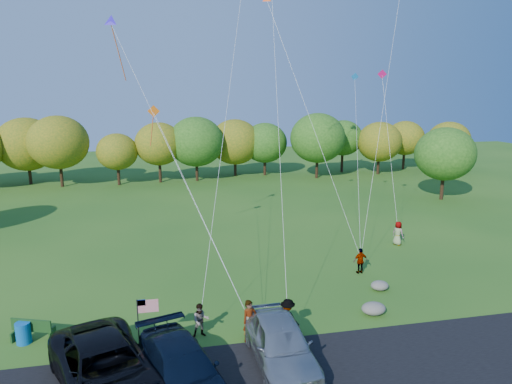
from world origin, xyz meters
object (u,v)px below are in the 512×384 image
at_px(flyer_e, 398,233).
at_px(park_bench, 32,329).
at_px(flyer_b, 201,320).
at_px(trash_barrel, 23,333).
at_px(flyer_c, 288,318).
at_px(minivan_dark, 106,369).
at_px(minivan_navy, 183,370).
at_px(minivan_silver, 281,343).
at_px(flyer_a, 250,321).
at_px(flyer_d, 361,261).

bearing_deg(flyer_e, park_bench, 83.01).
bearing_deg(flyer_b, trash_barrel, 169.53).
height_order(flyer_b, flyer_c, flyer_c).
relative_size(minivan_dark, minivan_navy, 1.16).
xyz_separation_m(flyer_b, park_bench, (-7.45, 1.22, -0.22)).
xyz_separation_m(minivan_silver, park_bench, (-10.42, 4.18, -0.45)).
distance_m(flyer_a, flyer_d, 10.28).
bearing_deg(minivan_navy, minivan_silver, -3.34).
relative_size(flyer_e, park_bench, 0.95).
bearing_deg(trash_barrel, flyer_d, 13.58).
relative_size(minivan_navy, flyer_c, 3.25).
xyz_separation_m(minivan_dark, park_bench, (-3.68, 4.58, -0.45)).
relative_size(minivan_navy, park_bench, 3.22).
height_order(minivan_navy, minivan_silver, minivan_silver).
distance_m(minivan_dark, minivan_navy, 2.80).
distance_m(flyer_b, flyer_c, 3.95).
distance_m(flyer_b, trash_barrel, 7.85).
distance_m(minivan_silver, park_bench, 11.23).
xyz_separation_m(flyer_b, flyer_d, (10.26, 5.40, 0.02)).
distance_m(flyer_b, park_bench, 7.55).
relative_size(flyer_e, trash_barrel, 1.80).
bearing_deg(trash_barrel, minivan_silver, -20.47).
xyz_separation_m(minivan_silver, flyer_c, (0.89, 2.11, -0.10)).
bearing_deg(flyer_a, park_bench, 145.04).
xyz_separation_m(flyer_d, trash_barrel, (-18.03, -4.36, -0.32)).
distance_m(minivan_dark, flyer_e, 23.08).
relative_size(flyer_a, park_bench, 1.05).
bearing_deg(trash_barrel, minivan_dark, -47.77).
bearing_deg(flyer_a, trash_barrel, 146.36).
xyz_separation_m(minivan_dark, flyer_e, (18.95, 13.18, -0.14)).
distance_m(flyer_a, flyer_b, 2.27).
relative_size(minivan_silver, trash_barrel, 5.75).
relative_size(minivan_dark, trash_barrel, 7.06).
xyz_separation_m(minivan_silver, trash_barrel, (-10.74, 4.01, -0.53)).
relative_size(minivan_navy, minivan_silver, 1.06).
bearing_deg(minivan_dark, flyer_b, 21.53).
relative_size(minivan_dark, minivan_silver, 1.23).
xyz_separation_m(flyer_e, trash_barrel, (-22.96, -8.77, -0.39)).
height_order(flyer_d, flyer_e, flyer_e).
relative_size(minivan_dark, flyer_b, 4.34).
bearing_deg(flyer_c, flyer_d, -92.50).
xyz_separation_m(minivan_silver, flyer_a, (-0.87, 2.11, -0.04)).
relative_size(minivan_silver, flyer_d, 3.47).
height_order(minivan_silver, flyer_a, minivan_silver).
distance_m(flyer_c, flyer_e, 15.55).
bearing_deg(park_bench, flyer_a, 8.02).
relative_size(flyer_d, flyer_e, 0.92).
height_order(flyer_d, park_bench, flyer_d).
distance_m(minivan_silver, flyer_b, 4.20).
relative_size(flyer_b, trash_barrel, 1.63).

